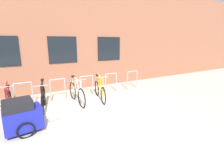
{
  "coord_description": "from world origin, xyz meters",
  "views": [
    {
      "loc": [
        -1.62,
        -4.59,
        2.37
      ],
      "look_at": [
        1.72,
        1.6,
        0.75
      ],
      "focal_mm": 26.1,
      "sensor_mm": 36.0,
      "label": 1
    }
  ],
  "objects": [
    {
      "name": "bike_trailer",
      "position": [
        -1.83,
        -0.05,
        0.47
      ],
      "size": [
        1.48,
        0.74,
        0.93
      ],
      "color": "navy",
      "rests_on": "ground"
    },
    {
      "name": "ground_plane",
      "position": [
        0.0,
        0.0,
        0.0
      ],
      "size": [
        42.0,
        42.0,
        0.0
      ],
      "primitive_type": "plane",
      "color": "#B2ADA0"
    },
    {
      "name": "bicycle_maroon",
      "position": [
        -2.2,
        1.29,
        0.39
      ],
      "size": [
        0.44,
        1.79,
        1.11
      ],
      "color": "black",
      "rests_on": "ground"
    },
    {
      "name": "bike_rack",
      "position": [
        0.03,
        1.9,
        0.55
      ],
      "size": [
        6.62,
        0.05,
        0.91
      ],
      "color": "gray",
      "rests_on": "ground"
    },
    {
      "name": "storefront_building",
      "position": [
        0.0,
        5.77,
        2.63
      ],
      "size": [
        28.0,
        5.19,
        5.25
      ],
      "color": "brown",
      "rests_on": "ground"
    },
    {
      "name": "bicycle_yellow",
      "position": [
        0.97,
        1.27,
        0.38
      ],
      "size": [
        0.48,
        1.73,
        1.08
      ],
      "color": "black",
      "rests_on": "ground"
    },
    {
      "name": "bicycle_black",
      "position": [
        -1.19,
        1.22,
        0.4
      ],
      "size": [
        0.45,
        1.78,
        1.05
      ],
      "color": "black",
      "rests_on": "ground"
    },
    {
      "name": "bicycle_white",
      "position": [
        0.03,
        1.34,
        0.4
      ],
      "size": [
        0.44,
        1.77,
        1.04
      ],
      "color": "black",
      "rests_on": "ground"
    }
  ]
}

